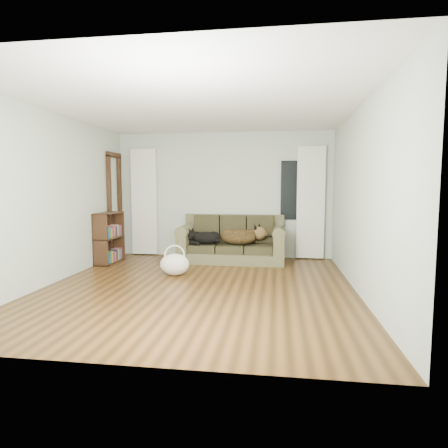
# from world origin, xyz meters

# --- Properties ---
(floor) EXTENTS (5.00, 5.00, 0.00)m
(floor) POSITION_xyz_m (0.00, 0.00, 0.00)
(floor) COLOR #34200C
(floor) RESTS_ON ground
(ceiling) EXTENTS (5.00, 5.00, 0.00)m
(ceiling) POSITION_xyz_m (0.00, 0.00, 2.60)
(ceiling) COLOR white
(ceiling) RESTS_ON ground
(wall_back) EXTENTS (4.50, 0.04, 2.60)m
(wall_back) POSITION_xyz_m (0.00, 2.50, 1.30)
(wall_back) COLOR #A3B79E
(wall_back) RESTS_ON ground
(wall_left) EXTENTS (0.04, 5.00, 2.60)m
(wall_left) POSITION_xyz_m (-2.25, 0.00, 1.30)
(wall_left) COLOR #A3B79E
(wall_left) RESTS_ON ground
(wall_right) EXTENTS (0.04, 5.00, 2.60)m
(wall_right) POSITION_xyz_m (2.25, 0.00, 1.30)
(wall_right) COLOR #A3B79E
(wall_right) RESTS_ON ground
(curtain_left) EXTENTS (0.55, 0.08, 2.25)m
(curtain_left) POSITION_xyz_m (-1.70, 2.42, 1.15)
(curtain_left) COLOR white
(curtain_left) RESTS_ON ground
(curtain_right) EXTENTS (0.55, 0.08, 2.25)m
(curtain_right) POSITION_xyz_m (1.80, 2.42, 1.15)
(curtain_right) COLOR white
(curtain_right) RESTS_ON ground
(window_pane) EXTENTS (0.50, 0.03, 1.20)m
(window_pane) POSITION_xyz_m (1.45, 2.47, 1.40)
(window_pane) COLOR black
(window_pane) RESTS_ON wall_back
(door_casing) EXTENTS (0.07, 0.60, 2.10)m
(door_casing) POSITION_xyz_m (-2.20, 2.05, 1.05)
(door_casing) COLOR black
(door_casing) RESTS_ON ground
(sofa) EXTENTS (2.05, 0.88, 0.84)m
(sofa) POSITION_xyz_m (0.25, 1.97, 0.45)
(sofa) COLOR #47462F
(sofa) RESTS_ON floor
(dog_black_lab) EXTENTS (0.63, 0.47, 0.25)m
(dog_black_lab) POSITION_xyz_m (-0.28, 1.87, 0.48)
(dog_black_lab) COLOR black
(dog_black_lab) RESTS_ON sofa
(dog_shepherd) EXTENTS (0.82, 0.65, 0.33)m
(dog_shepherd) POSITION_xyz_m (0.44, 1.91, 0.49)
(dog_shepherd) COLOR black
(dog_shepherd) RESTS_ON sofa
(tv_remote) EXTENTS (0.08, 0.19, 0.02)m
(tv_remote) POSITION_xyz_m (1.25, 1.81, 0.73)
(tv_remote) COLOR black
(tv_remote) RESTS_ON sofa
(tote_bag) EXTENTS (0.55, 0.45, 0.36)m
(tote_bag) POSITION_xyz_m (-0.55, 0.66, 0.16)
(tote_bag) COLOR beige
(tote_bag) RESTS_ON floor
(bookshelf) EXTENTS (0.32, 0.79, 0.98)m
(bookshelf) POSITION_xyz_m (-2.09, 1.51, 0.50)
(bookshelf) COLOR black
(bookshelf) RESTS_ON floor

